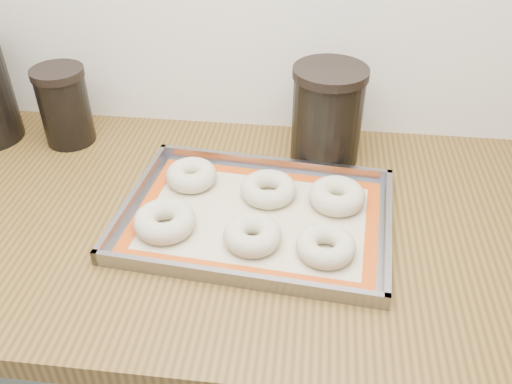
# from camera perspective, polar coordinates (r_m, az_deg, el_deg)

# --- Properties ---
(cabinet) EXTENTS (3.00, 0.65, 0.86)m
(cabinet) POSITION_cam_1_polar(r_m,az_deg,el_deg) (1.33, -8.77, -17.77)
(cabinet) COLOR #576357
(cabinet) RESTS_ON floor
(countertop) EXTENTS (3.06, 0.68, 0.04)m
(countertop) POSITION_cam_1_polar(r_m,az_deg,el_deg) (1.01, -11.09, -2.54)
(countertop) COLOR brown
(countertop) RESTS_ON cabinet
(baking_tray) EXTENTS (0.49, 0.37, 0.03)m
(baking_tray) POSITION_cam_1_polar(r_m,az_deg,el_deg) (0.94, 0.00, -2.59)
(baking_tray) COLOR gray
(baking_tray) RESTS_ON countertop
(baking_mat) EXTENTS (0.44, 0.33, 0.00)m
(baking_mat) POSITION_cam_1_polar(r_m,az_deg,el_deg) (0.95, 0.00, -2.68)
(baking_mat) COLOR #C6B793
(baking_mat) RESTS_ON baking_tray
(bagel_front_left) EXTENTS (0.11, 0.11, 0.04)m
(bagel_front_left) POSITION_cam_1_polar(r_m,az_deg,el_deg) (0.92, -9.58, -3.04)
(bagel_front_left) COLOR beige
(bagel_front_left) RESTS_ON baking_mat
(bagel_front_mid) EXTENTS (0.11, 0.11, 0.04)m
(bagel_front_mid) POSITION_cam_1_polar(r_m,az_deg,el_deg) (0.88, -0.37, -4.54)
(bagel_front_mid) COLOR beige
(bagel_front_mid) RESTS_ON baking_mat
(bagel_front_right) EXTENTS (0.11, 0.11, 0.03)m
(bagel_front_right) POSITION_cam_1_polar(r_m,az_deg,el_deg) (0.87, 7.36, -5.66)
(bagel_front_right) COLOR beige
(bagel_front_right) RESTS_ON baking_mat
(bagel_back_left) EXTENTS (0.13, 0.13, 0.04)m
(bagel_back_left) POSITION_cam_1_polar(r_m,az_deg,el_deg) (1.02, -6.82, 1.78)
(bagel_back_left) COLOR beige
(bagel_back_left) RESTS_ON baking_mat
(bagel_back_mid) EXTENTS (0.11, 0.11, 0.03)m
(bagel_back_mid) POSITION_cam_1_polar(r_m,az_deg,el_deg) (0.98, 1.32, 0.32)
(bagel_back_mid) COLOR beige
(bagel_back_mid) RESTS_ON baking_mat
(bagel_back_right) EXTENTS (0.10, 0.10, 0.04)m
(bagel_back_right) POSITION_cam_1_polar(r_m,az_deg,el_deg) (0.97, 8.51, -0.41)
(bagel_back_right) COLOR beige
(bagel_back_right) RESTS_ON baking_mat
(canister_mid) EXTENTS (0.11, 0.11, 0.16)m
(canister_mid) POSITION_cam_1_polar(r_m,az_deg,el_deg) (1.20, -19.51, 8.55)
(canister_mid) COLOR black
(canister_mid) RESTS_ON countertop
(canister_right) EXTENTS (0.14, 0.14, 0.19)m
(canister_right) POSITION_cam_1_polar(r_m,az_deg,el_deg) (1.07, 7.51, 8.11)
(canister_right) COLOR black
(canister_right) RESTS_ON countertop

